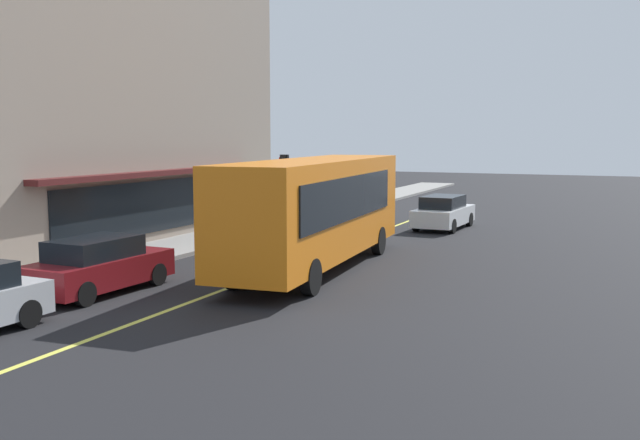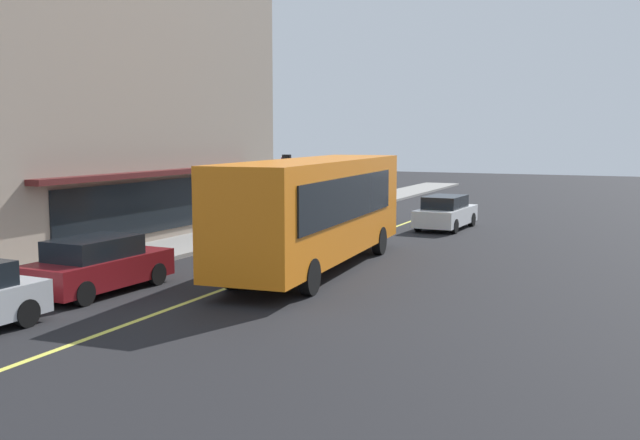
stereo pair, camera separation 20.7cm
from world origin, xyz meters
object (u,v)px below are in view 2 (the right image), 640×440
car_white (446,213)px  pedestrian_mid_block (278,196)px  bus (316,208)px  traffic_light (287,172)px  car_maroon (98,265)px

car_white → pedestrian_mid_block: bearing=87.8°
bus → car_white: size_ratio=2.58×
traffic_light → car_maroon: bearing=-172.8°
car_white → car_maroon: bearing=162.9°
traffic_light → car_white: traffic_light is taller
bus → traffic_light: (9.62, 5.92, 0.55)m
traffic_light → pedestrian_mid_block: bearing=36.3°
bus → pedestrian_mid_block: 14.09m
traffic_light → car_maroon: (-15.12, -1.91, -1.79)m
bus → car_white: bus is taller
traffic_light → pedestrian_mid_block: traffic_light is taller
bus → traffic_light: bearing=31.6°
traffic_light → bus: bearing=-148.4°
traffic_light → car_white: (1.90, -7.13, -1.79)m
traffic_light → car_white: bearing=-75.1°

